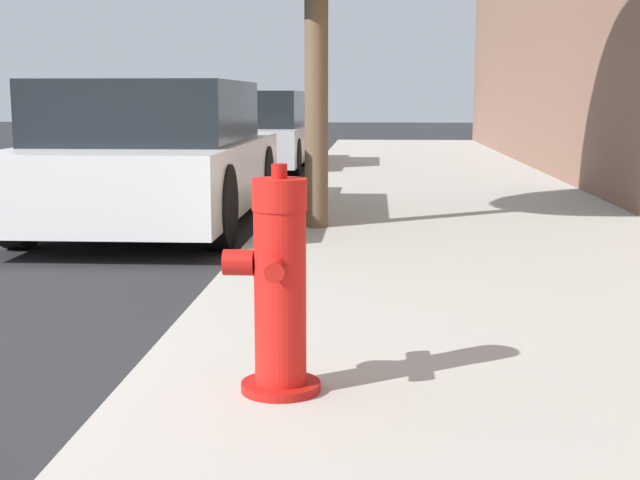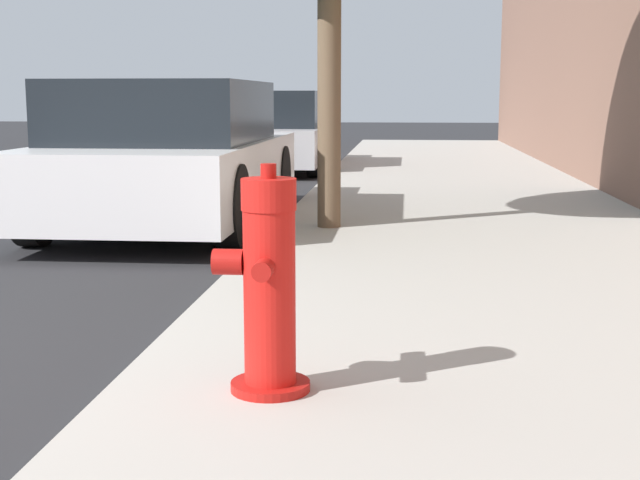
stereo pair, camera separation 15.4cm
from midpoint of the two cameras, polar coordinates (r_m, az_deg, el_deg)
sidewalk_slab at (r=3.78m, az=15.70°, el=-9.47°), size 3.51×40.00×0.12m
fire_hydrant at (r=3.40m, az=-2.03°, el=-3.12°), size 0.37×0.39×0.88m
parked_car_near at (r=8.71m, az=-9.04°, el=5.32°), size 1.88×4.29×1.39m
parked_car_mid at (r=15.10m, az=-2.65°, el=6.86°), size 1.79×3.80×1.34m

